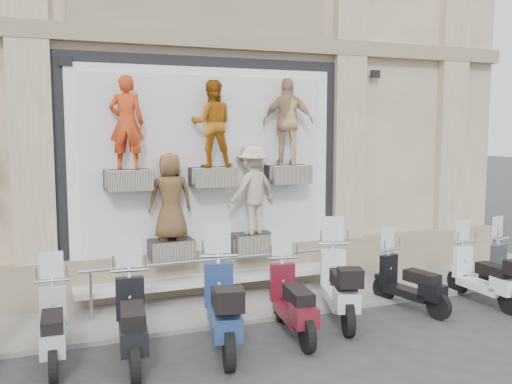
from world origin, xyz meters
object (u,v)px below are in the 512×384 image
Objects in this scene: scooter_c at (52,313)px; scooter_d at (132,305)px; scooter_i at (484,264)px; guard_rail at (223,283)px; scooter_h at (411,271)px; scooter_f at (293,287)px; scooter_e at (223,291)px; scooter_g at (340,272)px.

scooter_d is (1.02, -0.34, 0.08)m from scooter_c.
scooter_d is at bearing -177.59° from scooter_i.
scooter_h reaches higher than guard_rail.
scooter_f is at bearing 176.07° from scooter_h.
scooter_c is 3.52m from scooter_f.
scooter_e is at bearing -5.73° from scooter_c.
scooter_e reaches higher than scooter_d.
scooter_i is (6.44, 0.17, -0.07)m from scooter_d.
scooter_c is 0.83× the size of scooter_e.
scooter_e is at bearing -109.32° from guard_rail.
scooter_e reaches higher than scooter_g.
guard_rail is at bearing 83.93° from scooter_e.
scooter_e is (2.33, -0.38, 0.15)m from scooter_c.
scooter_d reaches higher than scooter_f.
scooter_g is at bearing 26.64° from scooter_f.
scooter_h is 0.95× the size of scooter_i.
scooter_d is at bearing -154.12° from scooter_g.
scooter_c is (-2.96, -1.42, 0.26)m from guard_rail.
scooter_c is 1.08m from scooter_d.
guard_rail is 1.82m from scooter_f.
scooter_f is 2.51m from scooter_h.
guard_rail is 2.83× the size of scooter_c.
scooter_d reaches higher than scooter_h.
scooter_e is 5.14m from scooter_i.
scooter_i is at bearing 9.17° from scooter_d.
scooter_f reaches higher than scooter_c.
scooter_g reaches higher than scooter_f.
scooter_h is (3.67, 0.43, -0.17)m from scooter_e.
guard_rail is at bearing 116.53° from scooter_f.
scooter_g is at bearing 4.08° from scooter_c.
scooter_g is at bearing 24.13° from scooter_e.
scooter_i is (2.92, -0.21, -0.10)m from scooter_g.
scooter_h is at bearing -24.21° from guard_rail.
scooter_d is at bearing -14.80° from scooter_c.
scooter_d is at bearing -137.92° from guard_rail.
scooter_e is 3.70m from scooter_h.
scooter_f is at bearing 8.72° from scooter_d.
scooter_e reaches higher than scooter_i.
guard_rail is 2.64× the size of scooter_f.
guard_rail is 4.78m from scooter_i.
scooter_e reaches higher than scooter_c.
scooter_i is (7.46, -0.16, 0.01)m from scooter_c.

